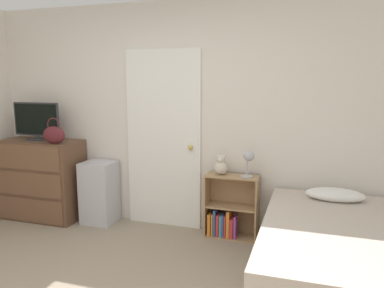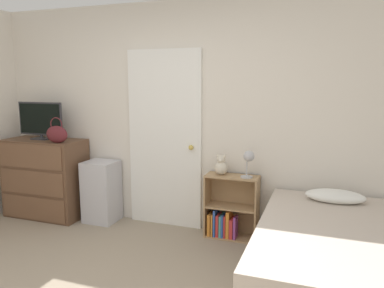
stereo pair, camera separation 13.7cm
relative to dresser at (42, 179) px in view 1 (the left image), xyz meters
The scene contains 10 objects.
wall_back 1.82m from the dresser, 10.25° to the left, with size 10.00×0.06×2.55m.
door_closed 1.63m from the dresser, ahead, with size 0.89×0.09×2.03m.
dresser is the anchor object (origin of this frame).
tv 0.72m from the dresser, 149.67° to the left, with size 0.63×0.16×0.46m.
handbag 0.69m from the dresser, 23.67° to the right, with size 0.28×0.11×0.30m.
storage_bin 0.77m from the dresser, ahead, with size 0.37×0.34×0.74m.
bookshelf 2.34m from the dresser, ahead, with size 0.57×0.25×0.69m.
teddy_bear 2.26m from the dresser, ahead, with size 0.14×0.14×0.22m.
desk_lamp 2.57m from the dresser, ahead, with size 0.14×0.14×0.29m.
bed 3.46m from the dresser, 11.85° to the right, with size 1.20×1.92×0.68m.
Camera 1 is at (1.51, -1.88, 1.68)m, focal length 35.00 mm.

